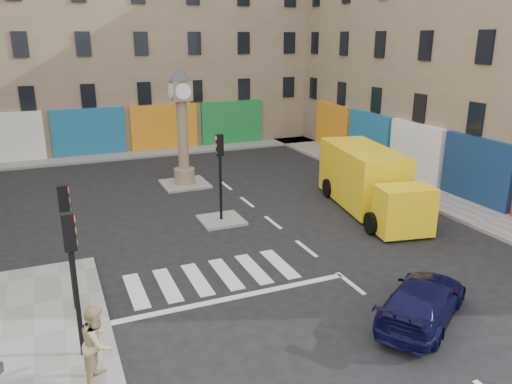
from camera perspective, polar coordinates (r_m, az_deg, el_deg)
ground at (r=16.00m, az=12.73°, el=-11.70°), size 120.00×120.00×0.00m
sidewalk_right at (r=28.32m, az=15.53°, el=1.19°), size 2.60×30.00×0.15m
sidewalk_far at (r=34.54m, az=-14.91°, el=4.10°), size 32.00×2.40×0.15m
island_near at (r=21.64m, az=-3.98°, el=-3.23°), size 1.80×1.80×0.12m
island_far at (r=27.11m, az=-8.13°, el=0.92°), size 2.40×2.40×0.12m
building_right at (r=31.63m, az=26.15°, el=16.31°), size 10.00×30.00×16.00m
building_far at (r=39.46m, az=-17.23°, el=17.87°), size 32.00×10.00×17.00m
traffic_light_left_near at (r=12.47m, az=-20.22°, el=-7.62°), size 0.28×0.22×3.70m
traffic_light_left_far at (r=14.69m, az=-20.79°, el=-3.88°), size 0.28×0.22×3.70m
traffic_light_island at (r=20.89m, az=-4.13°, el=3.29°), size 0.28×0.22×3.70m
clock_pillar at (r=26.34m, az=-8.45°, el=8.21°), size 1.20×1.20×6.10m
navy_sedan at (r=14.98m, az=18.48°, el=-11.69°), size 4.44×3.75×1.22m
yellow_van at (r=23.32m, az=12.75°, el=1.26°), size 3.63×7.80×2.73m
pedestrian_tan at (r=12.25m, az=-17.67°, el=-16.09°), size 0.96×1.08×1.85m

